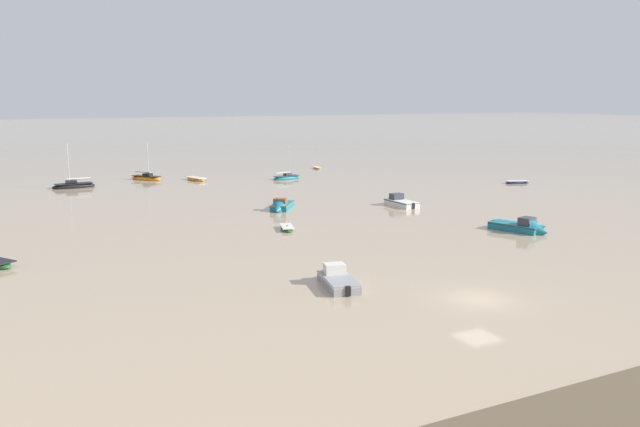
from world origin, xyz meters
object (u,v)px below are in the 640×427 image
(rowboat_moored_4, at_px, (317,168))
(rowboat_moored_5, at_px, (196,179))
(motorboat_moored_1, at_px, (335,279))
(sailboat_moored_1, at_px, (74,186))
(motorboat_moored_2, at_px, (398,203))
(motorboat_moored_0, at_px, (524,229))
(sailboat_moored_0, at_px, (287,178))
(rowboat_moored_2, at_px, (287,228))
(motorboat_moored_3, at_px, (281,207))
(rowboat_moored_1, at_px, (517,182))
(sailboat_moored_2, at_px, (146,178))

(rowboat_moored_4, xyz_separation_m, rowboat_moored_5, (-24.14, -6.54, 0.06))
(motorboat_moored_1, height_order, sailboat_moored_1, sailboat_moored_1)
(motorboat_moored_2, bearing_deg, motorboat_moored_0, -175.60)
(sailboat_moored_0, xyz_separation_m, rowboat_moored_4, (11.17, 11.54, -0.11))
(motorboat_moored_0, relative_size, rowboat_moored_2, 1.71)
(rowboat_moored_2, distance_m, motorboat_moored_3, 11.27)
(sailboat_moored_0, height_order, motorboat_moored_3, sailboat_moored_0)
(rowboat_moored_1, relative_size, rowboat_moored_4, 1.26)
(rowboat_moored_5, bearing_deg, motorboat_moored_0, 1.07)
(sailboat_moored_2, relative_size, motorboat_moored_3, 1.15)
(motorboat_moored_1, distance_m, sailboat_moored_0, 58.50)
(motorboat_moored_1, distance_m, motorboat_moored_3, 30.19)
(motorboat_moored_1, bearing_deg, rowboat_moored_5, 5.57)
(sailboat_moored_0, xyz_separation_m, sailboat_moored_2, (-19.55, 9.11, 0.03))
(motorboat_moored_1, xyz_separation_m, sailboat_moored_2, (1.55, 63.67, -0.04))
(motorboat_moored_0, xyz_separation_m, rowboat_moored_2, (-19.31, 11.23, -0.18))
(rowboat_moored_5, bearing_deg, sailboat_moored_1, -104.37)
(rowboat_moored_4, bearing_deg, sailboat_moored_0, -34.99)
(motorboat_moored_1, height_order, sailboat_moored_2, sailboat_moored_2)
(sailboat_moored_1, height_order, motorboat_moored_2, sailboat_moored_1)
(motorboat_moored_2, bearing_deg, motorboat_moored_3, 75.84)
(rowboat_moored_1, bearing_deg, motorboat_moored_2, 38.48)
(motorboat_moored_1, bearing_deg, sailboat_moored_0, -7.81)
(motorboat_moored_0, relative_size, sailboat_moored_0, 1.10)
(rowboat_moored_2, relative_size, rowboat_moored_5, 0.79)
(sailboat_moored_1, bearing_deg, sailboat_moored_2, -161.72)
(motorboat_moored_1, bearing_deg, rowboat_moored_1, -41.79)
(sailboat_moored_0, height_order, rowboat_moored_4, sailboat_moored_0)
(rowboat_moored_1, xyz_separation_m, motorboat_moored_2, (-26.90, -8.62, 0.16))
(sailboat_moored_2, height_order, rowboat_moored_2, sailboat_moored_2)
(rowboat_moored_2, distance_m, rowboat_moored_5, 41.32)
(motorboat_moored_3, bearing_deg, motorboat_moored_2, 113.42)
(rowboat_moored_2, xyz_separation_m, motorboat_moored_3, (4.02, 10.52, 0.16))
(motorboat_moored_1, bearing_deg, motorboat_moored_0, -60.14)
(motorboat_moored_1, height_order, motorboat_moored_2, motorboat_moored_2)
(rowboat_moored_1, bearing_deg, sailboat_moored_0, -15.03)
(motorboat_moored_0, height_order, motorboat_moored_1, motorboat_moored_0)
(motorboat_moored_3, xyz_separation_m, rowboat_moored_5, (-0.64, 30.66, -0.13))
(sailboat_moored_2, distance_m, rowboat_moored_5, 7.76)
(rowboat_moored_4, bearing_deg, motorboat_moored_1, -16.95)
(motorboat_moored_3, bearing_deg, rowboat_moored_2, 15.78)
(sailboat_moored_0, distance_m, rowboat_moored_2, 39.72)
(motorboat_moored_0, height_order, sailboat_moored_2, sailboat_moored_2)
(motorboat_moored_0, bearing_deg, sailboat_moored_2, -175.98)
(motorboat_moored_1, height_order, rowboat_moored_4, motorboat_moored_1)
(rowboat_moored_1, distance_m, sailboat_moored_2, 56.00)
(motorboat_moored_0, bearing_deg, sailboat_moored_1, -164.78)
(rowboat_moored_5, bearing_deg, sailboat_moored_0, 53.11)
(motorboat_moored_2, bearing_deg, sailboat_moored_1, 42.79)
(motorboat_moored_1, bearing_deg, sailboat_moored_2, 11.94)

